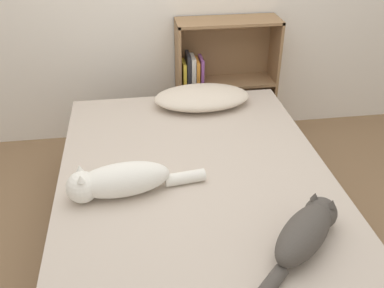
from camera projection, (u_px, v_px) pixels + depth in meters
ground_plane at (196, 248)px, 2.40m from camera, size 8.00×8.00×0.00m
bed at (196, 215)px, 2.27m from camera, size 1.41×1.96×0.50m
pillow at (202, 97)px, 2.77m from camera, size 0.62×0.36×0.12m
cat_light at (118, 181)px, 1.98m from camera, size 0.66×0.23×0.17m
cat_dark at (306, 231)px, 1.70m from camera, size 0.46×0.46×0.16m
bookshelf at (221, 78)px, 3.24m from camera, size 0.74×0.26×0.93m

